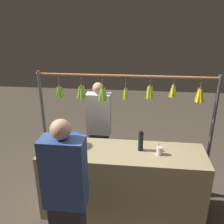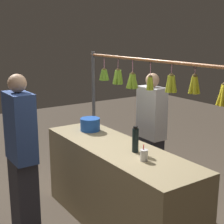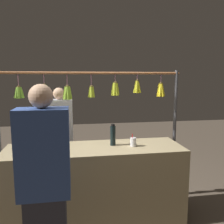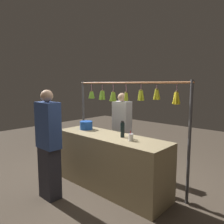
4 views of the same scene
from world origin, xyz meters
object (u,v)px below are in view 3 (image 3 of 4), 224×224
Objects in this scene: drink_cup at (133,142)px; customer_person at (45,192)px; water_bottle at (113,135)px; blue_bucket at (36,142)px; vendor_person at (60,141)px.

customer_person is at bearing 41.80° from drink_cup.
blue_bucket is at bearing -0.68° from water_bottle.
vendor_person is (-0.23, -0.76, -0.21)m from blue_bucket.
water_bottle is 0.89m from blue_bucket.
blue_bucket is 0.82m from vendor_person.
customer_person is at bearing 102.21° from blue_bucket.
customer_person reaches higher than drink_cup.
blue_bucket is 1.55× the size of drink_cup.
drink_cup is (-0.23, 0.08, -0.07)m from water_bottle.
vendor_person is (0.89, -0.85, -0.18)m from drink_cup.
drink_cup is 0.10× the size of vendor_person.
drink_cup is 0.09× the size of customer_person.
blue_bucket is at bearing -4.56° from drink_cup.
blue_bucket is 1.12m from drink_cup.
water_bottle reaches higher than drink_cup.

